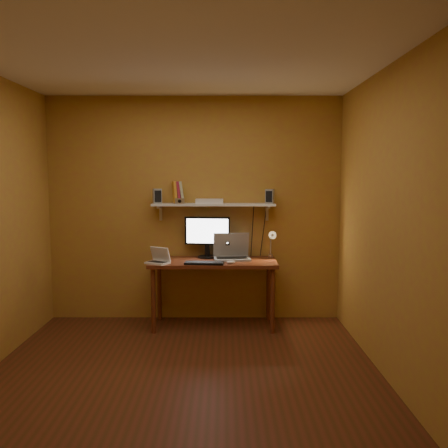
{
  "coord_description": "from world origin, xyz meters",
  "views": [
    {
      "loc": [
        0.35,
        -3.92,
        1.7
      ],
      "look_at": [
        0.35,
        1.18,
        1.17
      ],
      "focal_mm": 38.0,
      "sensor_mm": 36.0,
      "label": 1
    }
  ],
  "objects_px": {
    "router": "(209,201)",
    "wall_shelf": "(214,205)",
    "desk": "(213,268)",
    "laptop": "(232,252)",
    "speaker_left": "(157,196)",
    "netbook": "(159,259)",
    "shelf_camera": "(180,201)",
    "speaker_right": "(270,196)",
    "monitor": "(207,235)",
    "mouse": "(231,262)",
    "desk_lamp": "(272,240)",
    "keyboard": "(204,263)"
  },
  "relations": [
    {
      "from": "speaker_right",
      "to": "router",
      "type": "bearing_deg",
      "value": -163.54
    },
    {
      "from": "desk",
      "to": "netbook",
      "type": "distance_m",
      "value": 0.62
    },
    {
      "from": "desk_lamp",
      "to": "laptop",
      "type": "bearing_deg",
      "value": -177.42
    },
    {
      "from": "netbook",
      "to": "router",
      "type": "distance_m",
      "value": 0.89
    },
    {
      "from": "desk",
      "to": "laptop",
      "type": "height_order",
      "value": "laptop"
    },
    {
      "from": "mouse",
      "to": "shelf_camera",
      "type": "bearing_deg",
      "value": 148.5
    },
    {
      "from": "wall_shelf",
      "to": "router",
      "type": "bearing_deg",
      "value": 172.7
    },
    {
      "from": "desk",
      "to": "laptop",
      "type": "relative_size",
      "value": 3.27
    },
    {
      "from": "speaker_left",
      "to": "router",
      "type": "distance_m",
      "value": 0.6
    },
    {
      "from": "keyboard",
      "to": "router",
      "type": "height_order",
      "value": "router"
    },
    {
      "from": "laptop",
      "to": "mouse",
      "type": "height_order",
      "value": "laptop"
    },
    {
      "from": "desk_lamp",
      "to": "shelf_camera",
      "type": "height_order",
      "value": "shelf_camera"
    },
    {
      "from": "monitor",
      "to": "mouse",
      "type": "bearing_deg",
      "value": -47.08
    },
    {
      "from": "monitor",
      "to": "laptop",
      "type": "xyz_separation_m",
      "value": [
        0.28,
        -0.09,
        -0.19
      ]
    },
    {
      "from": "netbook",
      "to": "shelf_camera",
      "type": "bearing_deg",
      "value": 84.33
    },
    {
      "from": "wall_shelf",
      "to": "speaker_right",
      "type": "distance_m",
      "value": 0.65
    },
    {
      "from": "laptop",
      "to": "desk_lamp",
      "type": "height_order",
      "value": "desk_lamp"
    },
    {
      "from": "netbook",
      "to": "speaker_right",
      "type": "height_order",
      "value": "speaker_right"
    },
    {
      "from": "keyboard",
      "to": "mouse",
      "type": "height_order",
      "value": "mouse"
    },
    {
      "from": "laptop",
      "to": "netbook",
      "type": "relative_size",
      "value": 1.49
    },
    {
      "from": "laptop",
      "to": "shelf_camera",
      "type": "height_order",
      "value": "shelf_camera"
    },
    {
      "from": "router",
      "to": "wall_shelf",
      "type": "bearing_deg",
      "value": -7.3
    },
    {
      "from": "wall_shelf",
      "to": "laptop",
      "type": "distance_m",
      "value": 0.58
    },
    {
      "from": "monitor",
      "to": "keyboard",
      "type": "bearing_deg",
      "value": -84.99
    },
    {
      "from": "monitor",
      "to": "router",
      "type": "xyz_separation_m",
      "value": [
        0.03,
        0.01,
        0.39
      ]
    },
    {
      "from": "mouse",
      "to": "desk_lamp",
      "type": "bearing_deg",
      "value": 29.85
    },
    {
      "from": "laptop",
      "to": "speaker_right",
      "type": "relative_size",
      "value": 2.64
    },
    {
      "from": "speaker_right",
      "to": "shelf_camera",
      "type": "xyz_separation_m",
      "value": [
        -1.02,
        -0.08,
        -0.05
      ]
    },
    {
      "from": "desk",
      "to": "desk_lamp",
      "type": "height_order",
      "value": "desk_lamp"
    },
    {
      "from": "wall_shelf",
      "to": "desk_lamp",
      "type": "height_order",
      "value": "wall_shelf"
    },
    {
      "from": "desk",
      "to": "mouse",
      "type": "relative_size",
      "value": 15.18
    },
    {
      "from": "shelf_camera",
      "to": "router",
      "type": "bearing_deg",
      "value": 14.26
    },
    {
      "from": "speaker_right",
      "to": "shelf_camera",
      "type": "height_order",
      "value": "speaker_right"
    },
    {
      "from": "laptop",
      "to": "speaker_right",
      "type": "bearing_deg",
      "value": 6.02
    },
    {
      "from": "monitor",
      "to": "desk_lamp",
      "type": "height_order",
      "value": "monitor"
    },
    {
      "from": "monitor",
      "to": "speaker_right",
      "type": "distance_m",
      "value": 0.84
    },
    {
      "from": "desk",
      "to": "laptop",
      "type": "distance_m",
      "value": 0.28
    },
    {
      "from": "mouse",
      "to": "desk_lamp",
      "type": "relative_size",
      "value": 0.25
    },
    {
      "from": "netbook",
      "to": "mouse",
      "type": "bearing_deg",
      "value": 28.76
    },
    {
      "from": "wall_shelf",
      "to": "speaker_right",
      "type": "height_order",
      "value": "speaker_right"
    },
    {
      "from": "keyboard",
      "to": "desk_lamp",
      "type": "height_order",
      "value": "desk_lamp"
    },
    {
      "from": "shelf_camera",
      "to": "desk",
      "type": "bearing_deg",
      "value": -16.92
    },
    {
      "from": "keyboard",
      "to": "shelf_camera",
      "type": "bearing_deg",
      "value": 136.92
    },
    {
      "from": "speaker_left",
      "to": "shelf_camera",
      "type": "distance_m",
      "value": 0.27
    },
    {
      "from": "wall_shelf",
      "to": "desk_lamp",
      "type": "xyz_separation_m",
      "value": [
        0.66,
        -0.07,
        -0.4
      ]
    },
    {
      "from": "desk",
      "to": "desk_lamp",
      "type": "xyz_separation_m",
      "value": [
        0.66,
        0.13,
        0.29
      ]
    },
    {
      "from": "laptop",
      "to": "shelf_camera",
      "type": "bearing_deg",
      "value": 173.76
    },
    {
      "from": "netbook",
      "to": "speaker_right",
      "type": "xyz_separation_m",
      "value": [
        1.22,
        0.36,
        0.66
      ]
    },
    {
      "from": "monitor",
      "to": "speaker_right",
      "type": "relative_size",
      "value": 3.21
    },
    {
      "from": "laptop",
      "to": "router",
      "type": "bearing_deg",
      "value": 154.17
    }
  ]
}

